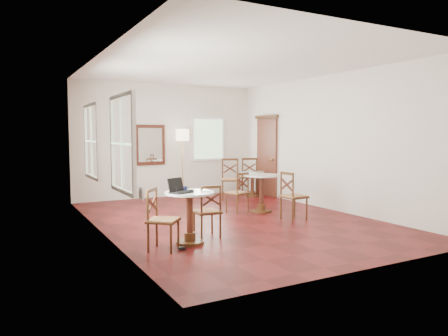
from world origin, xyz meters
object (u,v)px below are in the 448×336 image
object	(u,v)px
water_glass	(176,189)
chair_near_a	(208,211)
mouse	(191,191)
chair_mid_b	(293,196)
navy_mug	(186,189)
power_adapter	(182,248)
cafe_table_back	(252,181)
chair_back_b	(230,179)
chair_near_b	(162,219)
chair_back_a	(248,176)
chair_mid_a	(238,193)
cafe_table_near	(190,212)
cafe_table_mid	(261,189)
floor_lamp	(182,140)
laptop	(179,189)

from	to	relation	value
water_glass	chair_near_a	bearing A→B (deg)	18.53
mouse	water_glass	bearing A→B (deg)	178.55
chair_mid_b	mouse	world-z (taller)	chair_mid_b
navy_mug	water_glass	xyz separation A→B (m)	(-0.18, -0.08, 0.01)
chair_mid_b	power_adapter	size ratio (longest dim) A/B	9.42
cafe_table_back	chair_back_b	xyz separation A→B (m)	(-0.75, -0.11, 0.10)
cafe_table_back	chair_near_b	bearing A→B (deg)	-135.86
chair_back_a	chair_back_b	size ratio (longest dim) A/B	0.99
chair_mid_a	chair_back_b	world-z (taller)	chair_back_b
chair_near_b	navy_mug	xyz separation A→B (m)	(0.48, 0.23, 0.40)
chair_near_a	chair_back_b	xyz separation A→B (m)	(2.31, 3.39, 0.09)
cafe_table_near	chair_mid_b	world-z (taller)	chair_mid_b
cafe_table_mid	floor_lamp	distance (m)	3.04
chair_mid_b	chair_back_a	bearing A→B (deg)	-20.17
chair_mid_a	water_glass	bearing A→B (deg)	25.59
cafe_table_back	floor_lamp	xyz separation A→B (m)	(-1.72, 0.73, 1.12)
chair_near_a	chair_mid_a	xyz separation A→B (m)	(1.54, 1.66, 0.00)
cafe_table_back	floor_lamp	bearing A→B (deg)	157.06
cafe_table_mid	cafe_table_back	world-z (taller)	cafe_table_mid
chair_near_a	chair_near_b	world-z (taller)	chair_near_b
navy_mug	chair_near_b	bearing A→B (deg)	-154.30
cafe_table_back	chair_back_b	world-z (taller)	chair_back_b
floor_lamp	laptop	world-z (taller)	floor_lamp
cafe_table_near	chair_back_a	xyz separation A→B (m)	(3.54, 4.04, 0.02)
chair_mid_b	water_glass	world-z (taller)	chair_mid_b
water_glass	chair_back_b	bearing A→B (deg)	50.81
chair_mid_b	chair_back_a	xyz separation A→B (m)	(1.03, 3.34, 0.04)
chair_near_a	laptop	xyz separation A→B (m)	(-0.60, -0.25, 0.43)
chair_mid_b	chair_back_b	bearing A→B (deg)	-7.33
chair_back_a	chair_near_b	bearing A→B (deg)	65.67
chair_near_b	cafe_table_back	bearing A→B (deg)	-5.94
chair_back_b	laptop	distance (m)	4.68
chair_mid_a	mouse	size ratio (longest dim) A/B	7.96
chair_back_a	cafe_table_mid	bearing A→B (deg)	84.37
floor_lamp	water_glass	bearing A→B (deg)	-113.83
cafe_table_mid	chair_near_b	distance (m)	3.44
floor_lamp	mouse	xyz separation A→B (m)	(-1.76, -4.51, -0.71)
power_adapter	mouse	bearing A→B (deg)	40.73
cafe_table_back	chair_mid_b	xyz separation A→B (m)	(-0.96, -3.03, 0.06)
floor_lamp	power_adapter	size ratio (longest dim) A/B	18.04
chair_back_a	chair_near_a	bearing A→B (deg)	70.44
chair_near_b	chair_mid_a	world-z (taller)	chair_near_b
laptop	chair_near_a	bearing A→B (deg)	-1.24
floor_lamp	power_adapter	world-z (taller)	floor_lamp
chair_near_a	chair_back_a	bearing A→B (deg)	-126.96
chair_near_a	chair_back_a	distance (m)	4.94
cafe_table_near	chair_mid_a	world-z (taller)	chair_mid_a
cafe_table_near	chair_near_a	distance (m)	0.47
chair_near_b	chair_mid_b	distance (m)	3.13
laptop	mouse	world-z (taller)	laptop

